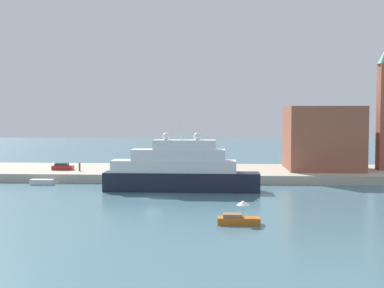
{
  "coord_description": "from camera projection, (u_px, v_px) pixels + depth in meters",
  "views": [
    {
      "loc": [
        10.35,
        -74.24,
        12.44
      ],
      "look_at": [
        5.45,
        6.0,
        7.86
      ],
      "focal_mm": 46.9,
      "sensor_mm": 36.0,
      "label": 1
    }
  ],
  "objects": [
    {
      "name": "quay_dock",
      "position": [
        172.0,
        173.0,
        102.27
      ],
      "size": [
        110.0,
        22.17,
        1.6
      ],
      "primitive_type": "cube",
      "color": "#B7AD99",
      "rests_on": "ground"
    },
    {
      "name": "parked_car",
      "position": [
        63.0,
        167.0,
        99.8
      ],
      "size": [
        4.12,
        1.76,
        1.38
      ],
      "color": "#B21E1E",
      "rests_on": "quay_dock"
    },
    {
      "name": "harbor_building",
      "position": [
        322.0,
        138.0,
        100.93
      ],
      "size": [
        14.38,
        13.91,
        12.66
      ],
      "primitive_type": "cube",
      "color": "#93513D",
      "rests_on": "quay_dock"
    },
    {
      "name": "large_yacht",
      "position": [
        179.0,
        171.0,
        82.41
      ],
      "size": [
        25.54,
        4.15,
        10.97
      ],
      "color": "black",
      "rests_on": "ground"
    },
    {
      "name": "ground",
      "position": [
        153.0,
        198.0,
        75.32
      ],
      "size": [
        400.0,
        400.0,
        0.0
      ],
      "primitive_type": "plane",
      "color": "slate"
    },
    {
      "name": "small_motorboat",
      "position": [
        238.0,
        218.0,
        57.29
      ],
      "size": [
        4.84,
        1.7,
        2.74
      ],
      "color": "#C66019",
      "rests_on": "ground"
    },
    {
      "name": "mooring_bollard",
      "position": [
        198.0,
        173.0,
        92.44
      ],
      "size": [
        0.5,
        0.5,
        0.62
      ],
      "primitive_type": "cylinder",
      "color": "black",
      "rests_on": "quay_dock"
    },
    {
      "name": "work_barge",
      "position": [
        42.0,
        182.0,
        90.07
      ],
      "size": [
        4.06,
        1.45,
        0.98
      ],
      "primitive_type": "cube",
      "color": "silver",
      "rests_on": "ground"
    },
    {
      "name": "person_figure",
      "position": [
        80.0,
        167.0,
        97.95
      ],
      "size": [
        0.36,
        0.36,
        1.78
      ],
      "color": "maroon",
      "rests_on": "quay_dock"
    }
  ]
}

